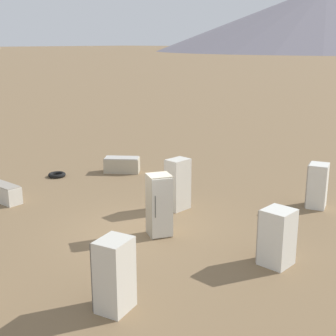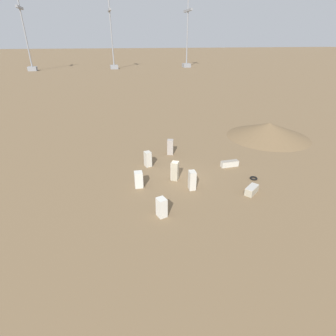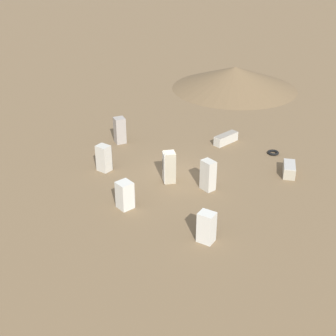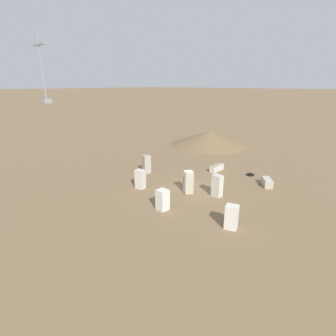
% 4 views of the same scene
% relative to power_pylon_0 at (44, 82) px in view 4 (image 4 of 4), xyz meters
% --- Properties ---
extents(ground_plane, '(1000.00, 1000.00, 0.00)m').
position_rel_power_pylon_0_xyz_m(ground_plane, '(-114.93, 38.67, -9.61)').
color(ground_plane, brown).
extents(dirt_mound, '(11.55, 11.55, 2.06)m').
position_rel_power_pylon_0_xyz_m(dirt_mound, '(-106.21, 22.88, -8.58)').
color(dirt_mound, brown).
rests_on(dirt_mound, ground_plane).
extents(power_pylon_0, '(10.81, 3.71, 30.90)m').
position_rel_power_pylon_0_xyz_m(power_pylon_0, '(0.00, 0.00, 0.00)').
color(power_pylon_0, gray).
rests_on(power_pylon_0, ground_plane).
extents(discarded_fridge_0, '(0.93, 0.89, 1.83)m').
position_rel_power_pylon_0_xyz_m(discarded_fridge_0, '(-108.69, 38.04, -8.69)').
color(discarded_fridge_0, '#A89E93').
rests_on(discarded_fridge_0, ground_plane).
extents(discarded_fridge_1, '(0.93, 0.94, 1.92)m').
position_rel_power_pylon_0_xyz_m(discarded_fridge_1, '(-115.14, 39.32, -8.65)').
color(discarded_fridge_1, '#B2A88E').
rests_on(discarded_fridge_1, ground_plane).
extents(discarded_fridge_2, '(1.49, 1.68, 0.69)m').
position_rel_power_pylon_0_xyz_m(discarded_fridge_2, '(-119.43, 33.33, -9.26)').
color(discarded_fridge_2, '#B2A88E').
rests_on(discarded_fridge_2, ground_plane).
extents(discarded_fridge_3, '(0.80, 0.81, 1.54)m').
position_rel_power_pylon_0_xyz_m(discarded_fridge_3, '(-115.66, 42.99, -8.84)').
color(discarded_fridge_3, silver).
rests_on(discarded_fridge_3, ground_plane).
extents(discarded_fridge_4, '(0.89, 0.82, 1.67)m').
position_rel_power_pylon_0_xyz_m(discarded_fridge_4, '(-111.37, 41.30, -8.77)').
color(discarded_fridge_4, beige).
rests_on(discarded_fridge_4, ground_plane).
extents(discarded_fridge_5, '(0.91, 0.86, 1.59)m').
position_rel_power_pylon_0_xyz_m(discarded_fridge_5, '(-120.67, 41.98, -8.81)').
color(discarded_fridge_5, silver).
rests_on(discarded_fridge_5, ground_plane).
extents(discarded_fridge_6, '(0.82, 0.66, 1.82)m').
position_rel_power_pylon_0_xyz_m(discarded_fridge_6, '(-117.31, 38.29, -8.70)').
color(discarded_fridge_6, beige).
rests_on(discarded_fridge_6, ground_plane).
extents(discarded_fridge_7, '(0.57, 1.95, 0.67)m').
position_rel_power_pylon_0_xyz_m(discarded_fridge_7, '(-113.76, 32.66, -9.27)').
color(discarded_fridge_7, beige).
rests_on(discarded_fridge_7, ground_plane).
extents(scrap_tire, '(0.76, 0.76, 0.17)m').
position_rel_power_pylon_0_xyz_m(scrap_tire, '(-117.06, 31.66, -9.52)').
color(scrap_tire, black).
rests_on(scrap_tire, ground_plane).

